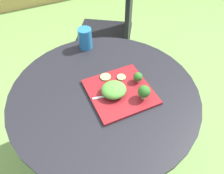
{
  "coord_description": "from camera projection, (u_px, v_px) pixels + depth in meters",
  "views": [
    {
      "loc": [
        -0.28,
        -0.69,
        1.57
      ],
      "look_at": [
        0.04,
        -0.02,
        0.77
      ],
      "focal_mm": 36.83,
      "sensor_mm": 36.0,
      "label": 1
    }
  ],
  "objects": [
    {
      "name": "cucumber_slice_0",
      "position": [
        105.0,
        77.0,
        1.16
      ],
      "size": [
        0.05,
        0.05,
        0.01
      ],
      "primitive_type": "cylinder",
      "color": "#8EB766",
      "rests_on": "salad_plate"
    },
    {
      "name": "patio_table",
      "position": [
        105.0,
        122.0,
        1.3
      ],
      "size": [
        0.93,
        0.93,
        0.73
      ],
      "color": "black",
      "rests_on": "ground_plane"
    },
    {
      "name": "cucumber_slice_1",
      "position": [
        121.0,
        77.0,
        1.16
      ],
      "size": [
        0.04,
        0.04,
        0.01
      ],
      "primitive_type": "cylinder",
      "color": "#8EB766",
      "rests_on": "salad_plate"
    },
    {
      "name": "drinking_glass",
      "position": [
        85.0,
        39.0,
        1.32
      ],
      "size": [
        0.08,
        0.08,
        0.12
      ],
      "color": "#236BA8",
      "rests_on": "patio_table"
    },
    {
      "name": "broccoli_floret_0",
      "position": [
        138.0,
        77.0,
        1.13
      ],
      "size": [
        0.05,
        0.05,
        0.05
      ],
      "color": "#99B770",
      "rests_on": "salad_plate"
    },
    {
      "name": "salad_plate",
      "position": [
        120.0,
        92.0,
        1.11
      ],
      "size": [
        0.3,
        0.3,
        0.01
      ],
      "primitive_type": "cube",
      "color": "maroon",
      "rests_on": "patio_table"
    },
    {
      "name": "fork",
      "position": [
        112.0,
        95.0,
        1.08
      ],
      "size": [
        0.15,
        0.04,
        0.0
      ],
      "color": "silver",
      "rests_on": "salad_plate"
    },
    {
      "name": "broccoli_floret_1",
      "position": [
        144.0,
        92.0,
        1.04
      ],
      "size": [
        0.06,
        0.06,
        0.07
      ],
      "color": "#99B770",
      "rests_on": "salad_plate"
    },
    {
      "name": "lettuce_mound",
      "position": [
        114.0,
        90.0,
        1.07
      ],
      "size": [
        0.12,
        0.11,
        0.05
      ],
      "primitive_type": "ellipsoid",
      "color": "#519338",
      "rests_on": "salad_plate"
    },
    {
      "name": "patio_chair",
      "position": [
        115.0,
        27.0,
        1.89
      ],
      "size": [
        0.61,
        0.61,
        0.9
      ],
      "color": "black",
      "rests_on": "ground_plane"
    },
    {
      "name": "ground_plane",
      "position": [
        107.0,
        160.0,
        1.65
      ],
      "size": [
        12.0,
        12.0,
        0.0
      ],
      "primitive_type": "plane",
      "color": "#70994C"
    }
  ]
}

